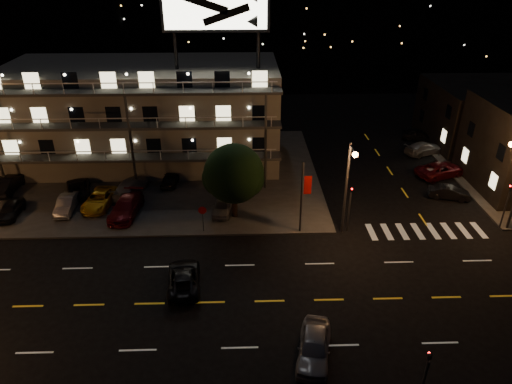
{
  "coord_description": "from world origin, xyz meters",
  "views": [
    {
      "loc": [
        0.35,
        -23.5,
        20.79
      ],
      "look_at": [
        1.34,
        8.0,
        4.06
      ],
      "focal_mm": 32.0,
      "sensor_mm": 36.0,
      "label": 1
    }
  ],
  "objects_px": {
    "lot_car_2": "(99,199)",
    "side_car_0": "(449,193)",
    "lot_car_7": "(131,187)",
    "road_car_west": "(184,278)",
    "road_car_east": "(314,346)",
    "lot_car_4": "(223,206)",
    "tree": "(233,175)"
  },
  "relations": [
    {
      "from": "lot_car_2",
      "to": "side_car_0",
      "type": "bearing_deg",
      "value": 6.42
    },
    {
      "from": "lot_car_7",
      "to": "road_car_west",
      "type": "relative_size",
      "value": 1.1
    },
    {
      "from": "road_car_east",
      "to": "road_car_west",
      "type": "height_order",
      "value": "road_car_east"
    },
    {
      "from": "side_car_0",
      "to": "road_car_east",
      "type": "distance_m",
      "value": 24.15
    },
    {
      "from": "side_car_0",
      "to": "road_car_west",
      "type": "distance_m",
      "value": 26.5
    },
    {
      "from": "road_car_east",
      "to": "lot_car_2",
      "type": "bearing_deg",
      "value": 146.34
    },
    {
      "from": "lot_car_4",
      "to": "lot_car_2",
      "type": "bearing_deg",
      "value": -179.71
    },
    {
      "from": "side_car_0",
      "to": "road_car_east",
      "type": "bearing_deg",
      "value": 154.92
    },
    {
      "from": "road_car_east",
      "to": "lot_car_7",
      "type": "bearing_deg",
      "value": 138.73
    },
    {
      "from": "lot_car_2",
      "to": "road_car_west",
      "type": "xyz_separation_m",
      "value": [
        8.85,
        -11.3,
        -0.16
      ]
    },
    {
      "from": "lot_car_4",
      "to": "road_car_east",
      "type": "bearing_deg",
      "value": -62.87
    },
    {
      "from": "lot_car_7",
      "to": "side_car_0",
      "type": "relative_size",
      "value": 1.38
    },
    {
      "from": "lot_car_4",
      "to": "lot_car_7",
      "type": "xyz_separation_m",
      "value": [
        -8.84,
        3.75,
        0.1
      ]
    },
    {
      "from": "tree",
      "to": "lot_car_7",
      "type": "relative_size",
      "value": 1.29
    },
    {
      "from": "road_car_west",
      "to": "tree",
      "type": "bearing_deg",
      "value": -115.61
    },
    {
      "from": "side_car_0",
      "to": "lot_car_4",
      "type": "bearing_deg",
      "value": 110.56
    },
    {
      "from": "lot_car_4",
      "to": "side_car_0",
      "type": "height_order",
      "value": "lot_car_4"
    },
    {
      "from": "lot_car_7",
      "to": "tree",
      "type": "bearing_deg",
      "value": 167.09
    },
    {
      "from": "tree",
      "to": "road_car_east",
      "type": "height_order",
      "value": "tree"
    },
    {
      "from": "side_car_0",
      "to": "lot_car_2",
      "type": "bearing_deg",
      "value": 106.02
    },
    {
      "from": "tree",
      "to": "side_car_0",
      "type": "height_order",
      "value": "tree"
    },
    {
      "from": "tree",
      "to": "lot_car_7",
      "type": "bearing_deg",
      "value": 155.83
    },
    {
      "from": "road_car_east",
      "to": "lot_car_4",
      "type": "bearing_deg",
      "value": 122.18
    },
    {
      "from": "lot_car_2",
      "to": "side_car_0",
      "type": "relative_size",
      "value": 1.27
    },
    {
      "from": "lot_car_4",
      "to": "road_car_west",
      "type": "bearing_deg",
      "value": -95.81
    },
    {
      "from": "tree",
      "to": "lot_car_2",
      "type": "height_order",
      "value": "tree"
    },
    {
      "from": "side_car_0",
      "to": "tree",
      "type": "bearing_deg",
      "value": 112.77
    },
    {
      "from": "lot_car_7",
      "to": "road_car_east",
      "type": "height_order",
      "value": "lot_car_7"
    },
    {
      "from": "lot_car_2",
      "to": "lot_car_4",
      "type": "relative_size",
      "value": 1.25
    },
    {
      "from": "side_car_0",
      "to": "road_car_east",
      "type": "xyz_separation_m",
      "value": [
        -15.49,
        -18.53,
        0.15
      ]
    },
    {
      "from": "lot_car_2",
      "to": "road_car_west",
      "type": "distance_m",
      "value": 14.35
    },
    {
      "from": "side_car_0",
      "to": "road_car_west",
      "type": "height_order",
      "value": "road_car_west"
    }
  ]
}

